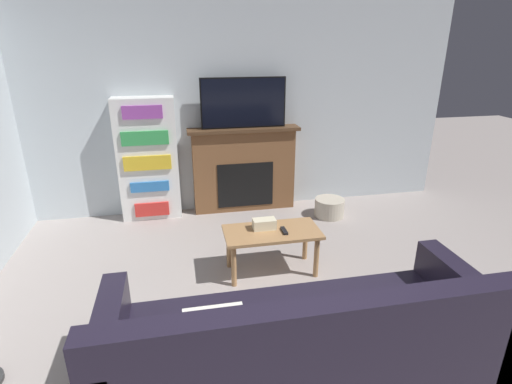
{
  "coord_description": "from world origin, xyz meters",
  "views": [
    {
      "loc": [
        -0.67,
        -1.46,
        2.17
      ],
      "look_at": [
        0.08,
        2.23,
        0.72
      ],
      "focal_mm": 28.0,
      "sensor_mm": 36.0,
      "label": 1
    }
  ],
  "objects_px": {
    "tv": "(244,103)",
    "couch": "(302,347)",
    "coffee_table": "(272,237)",
    "bookshelf": "(148,160)",
    "storage_basket": "(329,208)",
    "fireplace": "(244,169)"
  },
  "relations": [
    {
      "from": "tv",
      "to": "couch",
      "type": "relative_size",
      "value": 0.42
    },
    {
      "from": "coffee_table",
      "to": "bookshelf",
      "type": "xyz_separation_m",
      "value": [
        -1.21,
        1.61,
        0.39
      ]
    },
    {
      "from": "couch",
      "to": "coffee_table",
      "type": "height_order",
      "value": "couch"
    },
    {
      "from": "tv",
      "to": "couch",
      "type": "xyz_separation_m",
      "value": [
        -0.14,
        -2.98,
        -1.14
      ]
    },
    {
      "from": "tv",
      "to": "storage_basket",
      "type": "distance_m",
      "value": 1.74
    },
    {
      "from": "couch",
      "to": "fireplace",
      "type": "bearing_deg",
      "value": 87.36
    },
    {
      "from": "couch",
      "to": "storage_basket",
      "type": "distance_m",
      "value": 2.79
    },
    {
      "from": "fireplace",
      "to": "coffee_table",
      "type": "distance_m",
      "value": 1.64
    },
    {
      "from": "tv",
      "to": "storage_basket",
      "type": "relative_size",
      "value": 2.81
    },
    {
      "from": "couch",
      "to": "storage_basket",
      "type": "bearing_deg",
      "value": 64.91
    },
    {
      "from": "couch",
      "to": "coffee_table",
      "type": "xyz_separation_m",
      "value": [
        0.13,
        1.37,
        0.1
      ]
    },
    {
      "from": "couch",
      "to": "storage_basket",
      "type": "relative_size",
      "value": 6.69
    },
    {
      "from": "fireplace",
      "to": "coffee_table",
      "type": "relative_size",
      "value": 1.56
    },
    {
      "from": "fireplace",
      "to": "couch",
      "type": "relative_size",
      "value": 0.56
    },
    {
      "from": "fireplace",
      "to": "tv",
      "type": "height_order",
      "value": "tv"
    },
    {
      "from": "fireplace",
      "to": "bookshelf",
      "type": "relative_size",
      "value": 0.94
    },
    {
      "from": "bookshelf",
      "to": "fireplace",
      "type": "bearing_deg",
      "value": 1.08
    },
    {
      "from": "bookshelf",
      "to": "storage_basket",
      "type": "bearing_deg",
      "value": -11.45
    },
    {
      "from": "tv",
      "to": "bookshelf",
      "type": "xyz_separation_m",
      "value": [
        -1.22,
        -0.0,
        -0.66
      ]
    },
    {
      "from": "fireplace",
      "to": "couch",
      "type": "height_order",
      "value": "fireplace"
    },
    {
      "from": "coffee_table",
      "to": "fireplace",
      "type": "bearing_deg",
      "value": 89.64
    },
    {
      "from": "bookshelf",
      "to": "tv",
      "type": "bearing_deg",
      "value": 0.14
    }
  ]
}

